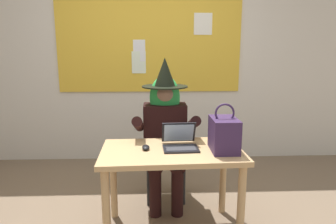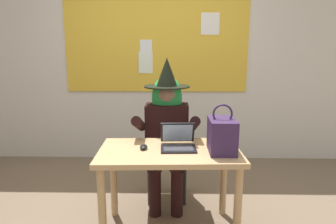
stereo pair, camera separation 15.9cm
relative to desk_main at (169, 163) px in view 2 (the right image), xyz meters
name	(u,v)px [view 2 (the right image)]	position (x,y,z in m)	size (l,w,h in m)	color
wall_back_bulletin	(156,51)	(-0.20, 1.79, 0.87)	(6.12, 1.98, 2.94)	silver
desk_main	(169,163)	(0.00, 0.00, 0.00)	(1.14, 0.69, 0.72)	tan
chair_at_desk	(167,147)	(-0.04, 0.68, -0.10)	(0.43, 0.43, 0.90)	black
person_costumed	(167,124)	(-0.03, 0.56, 0.19)	(0.59, 0.68, 1.43)	black
laptop	(178,142)	(0.07, 0.05, 0.16)	(0.29, 0.30, 0.20)	black
computer_mouse	(144,147)	(-0.21, 0.01, 0.13)	(0.06, 0.10, 0.03)	black
handbag	(222,135)	(0.41, -0.04, 0.24)	(0.20, 0.30, 0.38)	#38234C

